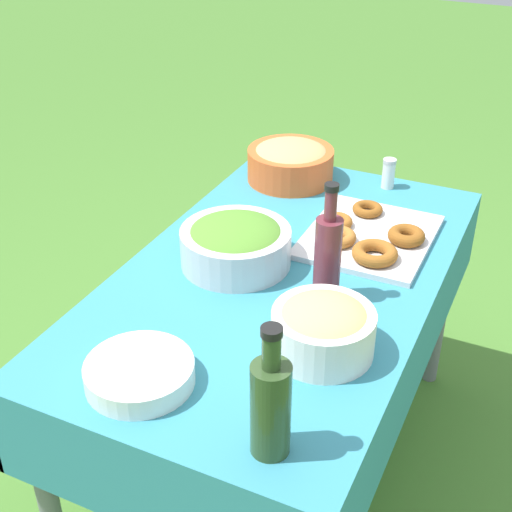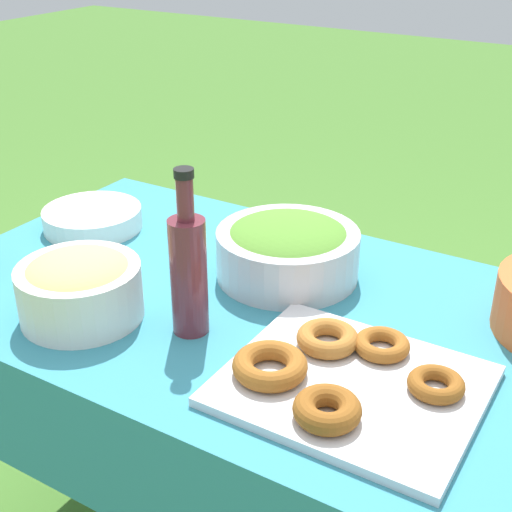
% 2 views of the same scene
% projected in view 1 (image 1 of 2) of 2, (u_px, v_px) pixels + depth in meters
% --- Properties ---
extents(ground_plane, '(14.00, 14.00, 0.00)m').
position_uv_depth(ground_plane, '(278.00, 467.00, 2.20)').
color(ground_plane, '#477A2D').
extents(picnic_table, '(1.34, 0.77, 0.72)m').
position_uv_depth(picnic_table, '(281.00, 303.00, 1.88)').
color(picnic_table, teal).
rests_on(picnic_table, ground_plane).
extents(salad_bowl, '(0.29, 0.29, 0.12)m').
position_uv_depth(salad_bowl, '(236.00, 243.00, 1.82)').
color(salad_bowl, silver).
rests_on(salad_bowl, picnic_table).
extents(pasta_bowl, '(0.22, 0.22, 0.12)m').
position_uv_depth(pasta_bowl, '(323.00, 328.00, 1.51)').
color(pasta_bowl, white).
rests_on(pasta_bowl, picnic_table).
extents(donut_platter, '(0.39, 0.33, 0.05)m').
position_uv_depth(donut_platter, '(368.00, 236.00, 1.94)').
color(donut_platter, silver).
rests_on(donut_platter, picnic_table).
extents(plate_stack, '(0.23, 0.23, 0.05)m').
position_uv_depth(plate_stack, '(140.00, 373.00, 1.45)').
color(plate_stack, white).
rests_on(plate_stack, picnic_table).
extents(olive_oil_bottle, '(0.07, 0.07, 0.28)m').
position_uv_depth(olive_oil_bottle, '(271.00, 405.00, 1.25)').
color(olive_oil_bottle, '#2D4723').
rests_on(olive_oil_bottle, picnic_table).
extents(wine_bottle, '(0.06, 0.06, 0.30)m').
position_uv_depth(wine_bottle, '(328.00, 255.00, 1.66)').
color(wine_bottle, maroon).
rests_on(wine_bottle, picnic_table).
extents(bread_bowl, '(0.27, 0.27, 0.12)m').
position_uv_depth(bread_bowl, '(290.00, 161.00, 2.26)').
color(bread_bowl, '#E05B28').
rests_on(bread_bowl, picnic_table).
extents(salt_shaker, '(0.04, 0.04, 0.10)m').
position_uv_depth(salt_shaker, '(389.00, 173.00, 2.22)').
color(salt_shaker, white).
rests_on(salt_shaker, picnic_table).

